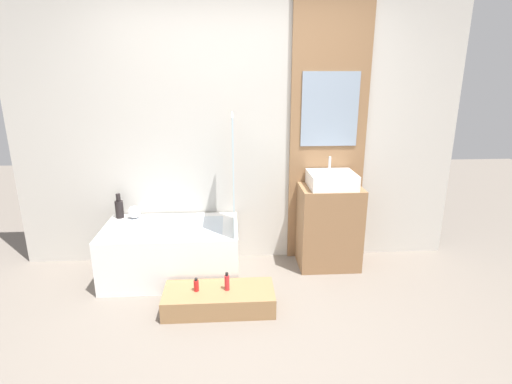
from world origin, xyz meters
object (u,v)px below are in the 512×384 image
sink (332,180)px  vase_tall_dark (119,208)px  wooden_step_bench (219,299)px  bottle_soap_secondary (227,282)px  bathtub (172,251)px  bottle_soap_primary (196,285)px  vase_round_light (134,212)px

sink → vase_tall_dark: size_ratio=1.79×
wooden_step_bench → bottle_soap_secondary: (0.07, 0.00, 0.15)m
bathtub → bottle_soap_primary: bearing=-65.2°
vase_round_light → bottle_soap_secondary: 1.23m
sink → bottle_soap_secondary: (-0.97, -0.69, -0.63)m
vase_tall_dark → bottle_soap_secondary: vase_tall_dark is taller
bottle_soap_primary → vase_tall_dark: bearing=133.0°
bathtub → bottle_soap_primary: 0.63m
vase_round_light → bottle_soap_secondary: bearing=-42.8°
sink → vase_tall_dark: 2.01m
wooden_step_bench → bottle_soap_primary: (-0.17, 0.00, 0.13)m
vase_round_light → bottle_soap_primary: vase_round_light is taller
wooden_step_bench → sink: 1.47m
bathtub → wooden_step_bench: bathtub is taller
vase_tall_dark → vase_round_light: (0.14, -0.02, -0.04)m
bottle_soap_primary → vase_round_light: bearing=128.1°
bathtub → sink: (1.47, 0.13, 0.61)m
bottle_soap_primary → bottle_soap_secondary: (0.24, 0.00, 0.02)m
bathtub → bottle_soap_primary: size_ratio=10.94×
wooden_step_bench → bathtub: bearing=127.6°
bathtub → bottle_soap_secondary: bearing=-48.4°
bottle_soap_primary → wooden_step_bench: bearing=0.0°
sink → bottle_soap_secondary: bearing=-144.4°
bottle_soap_primary → bottle_soap_secondary: 0.24m
sink → bottle_soap_primary: sink is taller
sink → vase_tall_dark: sink is taller
vase_tall_dark → bottle_soap_secondary: size_ratio=1.57×
wooden_step_bench → vase_tall_dark: vase_tall_dark is taller
bathtub → vase_round_light: (-0.37, 0.24, 0.30)m
vase_round_light → bottle_soap_secondary: vase_round_light is taller
vase_round_light → vase_tall_dark: bearing=171.5°
vase_tall_dark → bottle_soap_primary: vase_tall_dark is taller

